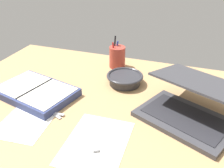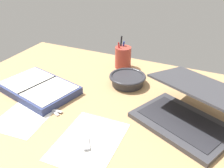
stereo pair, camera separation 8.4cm
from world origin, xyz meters
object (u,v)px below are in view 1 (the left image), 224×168
(laptop, at_px, (191,106))
(bowl, at_px, (125,79))
(planner, at_px, (36,92))
(scissors, at_px, (44,110))
(pen_cup, at_px, (117,57))

(laptop, distance_m, bowl, 0.34)
(bowl, relative_size, planner, 0.46)
(laptop, height_order, bowl, laptop)
(laptop, distance_m, scissors, 0.55)
(bowl, xyz_separation_m, planner, (-0.33, -0.22, -0.01))
(pen_cup, bearing_deg, bowl, -60.86)
(bowl, height_order, scissors, bowl)
(laptop, xyz_separation_m, pen_cup, (-0.39, 0.33, 0.00))
(scissors, bearing_deg, planner, 147.86)
(laptop, bearing_deg, pen_cup, 164.51)
(planner, bearing_deg, scissors, -28.92)
(pen_cup, xyz_separation_m, scissors, (-0.14, -0.47, -0.05))
(laptop, bearing_deg, bowl, 175.48)
(pen_cup, bearing_deg, scissors, -107.08)
(laptop, distance_m, pen_cup, 0.51)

